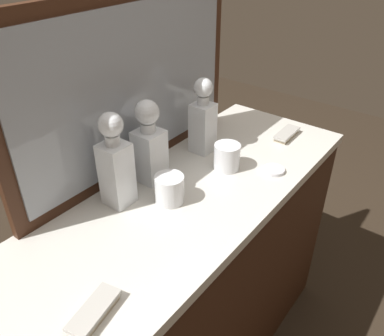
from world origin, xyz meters
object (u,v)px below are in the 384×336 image
(crystal_decanter_far_left, at_px, (203,123))
(crystal_tumbler_far_left, at_px, (170,190))
(silver_brush_left, at_px, (94,312))
(crystal_decanter_rear, at_px, (149,149))
(porcelain_dish, at_px, (273,170))
(crystal_tumbler_center, at_px, (227,158))
(crystal_decanter_right, at_px, (116,169))
(silver_brush_far_left, at_px, (287,134))

(crystal_decanter_far_left, height_order, crystal_tumbler_far_left, crystal_decanter_far_left)
(silver_brush_left, bearing_deg, crystal_decanter_far_left, 18.43)
(crystal_decanter_rear, xyz_separation_m, porcelain_dish, (0.29, -0.30, -0.11))
(crystal_tumbler_center, relative_size, crystal_tumbler_far_left, 1.01)
(silver_brush_left, bearing_deg, crystal_decanter_right, 38.72)
(crystal_tumbler_far_left, bearing_deg, porcelain_dish, -27.01)
(crystal_tumbler_far_left, xyz_separation_m, silver_brush_left, (-0.41, -0.14, -0.03))
(crystal_decanter_rear, height_order, crystal_tumbler_center, crystal_decanter_rear)
(crystal_tumbler_center, bearing_deg, crystal_decanter_far_left, 70.71)
(silver_brush_far_left, distance_m, porcelain_dish, 0.27)
(silver_brush_left, xyz_separation_m, porcelain_dish, (0.75, -0.04, -0.01))
(porcelain_dish, bearing_deg, silver_brush_far_left, 16.84)
(porcelain_dish, bearing_deg, crystal_decanter_rear, 133.38)
(crystal_decanter_rear, distance_m, crystal_tumbler_center, 0.27)
(crystal_tumbler_center, relative_size, silver_brush_far_left, 0.64)
(silver_brush_far_left, bearing_deg, crystal_decanter_far_left, 144.89)
(porcelain_dish, bearing_deg, crystal_decanter_far_left, 96.32)
(crystal_decanter_right, bearing_deg, crystal_tumbler_far_left, -50.91)
(crystal_decanter_right, relative_size, crystal_tumbler_center, 3.26)
(crystal_decanter_right, height_order, porcelain_dish, crystal_decanter_right)
(crystal_decanter_rear, relative_size, crystal_tumbler_far_left, 3.10)
(crystal_decanter_far_left, xyz_separation_m, crystal_tumbler_far_left, (-0.31, -0.10, -0.07))
(crystal_decanter_far_left, xyz_separation_m, porcelain_dish, (0.03, -0.28, -0.11))
(crystal_tumbler_far_left, height_order, porcelain_dish, crystal_tumbler_far_left)
(crystal_decanter_rear, height_order, porcelain_dish, crystal_decanter_rear)
(crystal_decanter_far_left, distance_m, porcelain_dish, 0.30)
(crystal_decanter_rear, relative_size, crystal_decanter_right, 0.94)
(silver_brush_far_left, bearing_deg, porcelain_dish, -163.16)
(crystal_decanter_far_left, bearing_deg, silver_brush_left, -161.57)
(crystal_decanter_far_left, bearing_deg, crystal_tumbler_far_left, -161.36)
(crystal_decanter_rear, relative_size, silver_brush_left, 1.93)
(crystal_decanter_far_left, height_order, crystal_decanter_right, crystal_decanter_right)
(crystal_decanter_rear, distance_m, porcelain_dish, 0.43)
(crystal_tumbler_far_left, bearing_deg, crystal_decanter_right, 129.09)
(crystal_decanter_rear, height_order, silver_brush_left, crystal_decanter_rear)
(porcelain_dish, bearing_deg, crystal_tumbler_far_left, 152.99)
(crystal_decanter_right, bearing_deg, crystal_decanter_rear, 3.74)
(silver_brush_far_left, bearing_deg, crystal_decanter_rear, 157.44)
(crystal_decanter_far_left, bearing_deg, crystal_tumbler_center, -109.29)
(crystal_tumbler_far_left, bearing_deg, silver_brush_far_left, -9.20)
(crystal_decanter_right, distance_m, crystal_tumbler_center, 0.40)
(crystal_decanter_rear, distance_m, silver_brush_left, 0.55)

